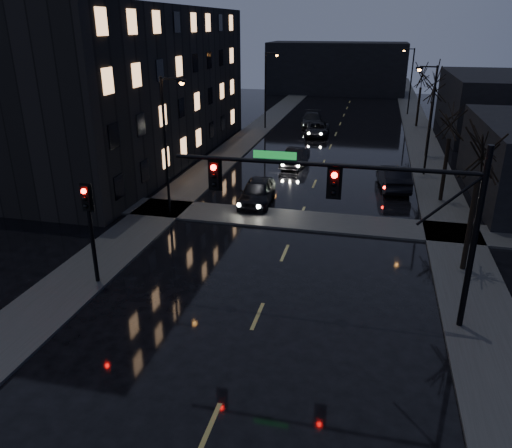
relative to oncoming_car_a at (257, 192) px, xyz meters
The scene contains 21 objects.
sidewalk_left 15.22m from the oncoming_car_a, 111.10° to the left, with size 3.00×140.00×0.12m, color #2D2D2B.
sidewalk_right 18.29m from the oncoming_car_a, 50.88° to the left, with size 3.00×140.00×0.12m, color #2D2D2B.
sidewalk_cross 3.89m from the oncoming_car_a, 37.46° to the right, with size 40.00×3.00×0.12m, color #2D2D2B.
apartment_block 17.11m from the oncoming_car_a, 145.73° to the left, with size 12.00×30.00×12.00m, color black.
commercial_right_far 33.83m from the oncoming_car_a, 53.61° to the left, with size 12.00×18.00×6.00m, color black.
far_block 57.27m from the oncoming_car_a, 89.97° to the left, with size 22.00×10.00×8.00m, color black.
signal_mast 14.27m from the oncoming_car_a, 59.82° to the right, with size 11.11×0.41×7.00m.
signal_pole_left 12.84m from the oncoming_car_a, 110.71° to the right, with size 0.35×0.41×4.53m.
tree_near 14.37m from the oncoming_car_a, 30.83° to the right, with size 3.52×3.52×8.08m.
tree_mid_a 12.88m from the oncoming_car_a, 15.54° to the left, with size 3.30×3.30×7.58m.
tree_mid_b 19.87m from the oncoming_car_a, 53.02° to the left, with size 3.74×3.74×8.59m.
tree_far 31.77m from the oncoming_car_a, 68.61° to the left, with size 3.43×3.43×7.88m.
streetlight_l_near 6.66m from the oncoming_car_a, 148.22° to the right, with size 1.53×0.28×8.00m.
streetlight_l_far 24.92m from the oncoming_car_a, 100.66° to the left, with size 1.53×0.28×8.00m.
streetlight_r_mid 14.58m from the oncoming_car_a, 40.86° to the left, with size 1.53×0.28×8.00m.
streetlight_r_far 38.87m from the oncoming_car_a, 74.07° to the left, with size 1.53×0.28×8.00m.
oncoming_car_a is the anchor object (origin of this frame).
oncoming_car_b 9.68m from the oncoming_car_a, 84.80° to the left, with size 1.49×4.28×1.41m, color black.
oncoming_car_c 21.94m from the oncoming_car_a, 86.79° to the left, with size 2.24×4.85×1.35m, color black.
oncoming_car_d 26.44m from the oncoming_car_a, 89.82° to the left, with size 2.24×5.52×1.60m, color black.
lead_car 10.03m from the oncoming_car_a, 32.35° to the left, with size 1.75×5.02×1.65m, color black.
Camera 1 is at (3.82, -8.40, 10.66)m, focal length 35.00 mm.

